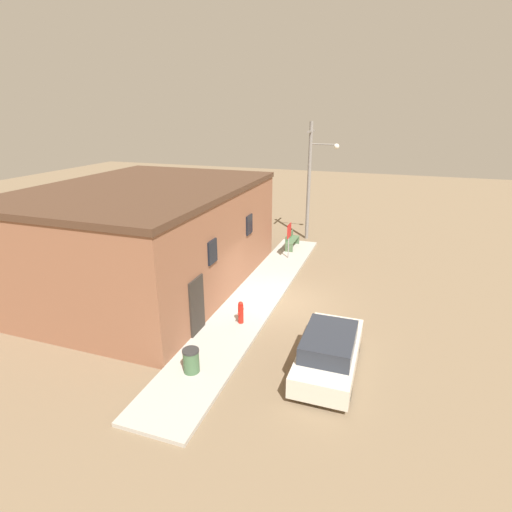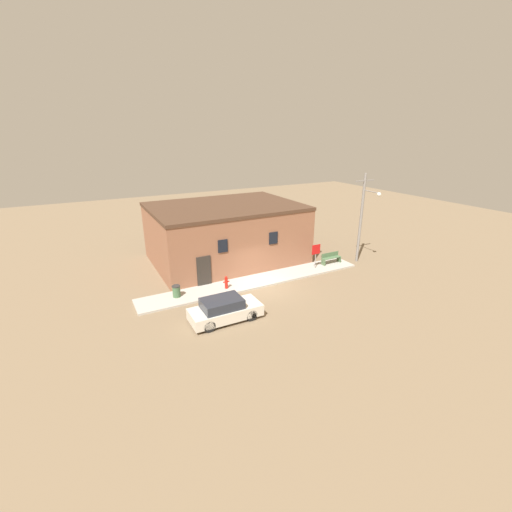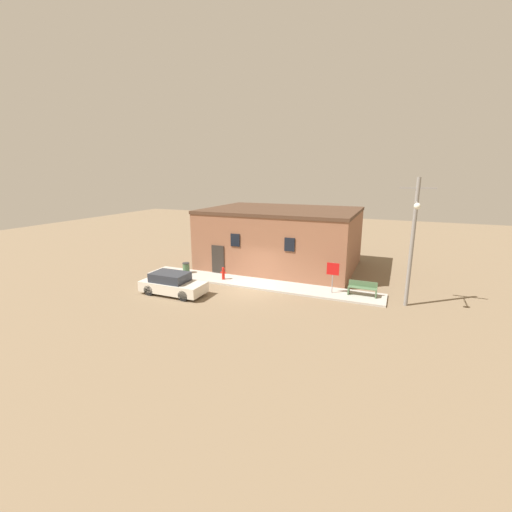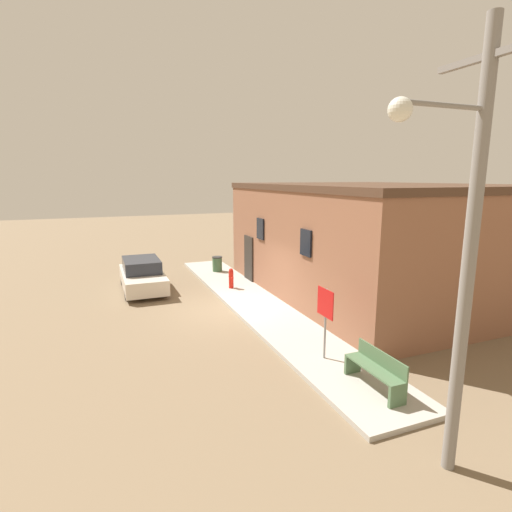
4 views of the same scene
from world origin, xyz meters
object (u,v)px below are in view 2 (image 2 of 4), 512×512
stop_sign (316,252)px  utility_pole (363,215)px  bench (331,258)px  fire_hydrant (226,282)px  trash_bin (176,291)px  parked_car (225,310)px

stop_sign → utility_pole: (4.20, -0.24, 2.47)m
bench → utility_pole: utility_pole is taller
stop_sign → bench: stop_sign is taller
fire_hydrant → bench: (9.26, 0.40, 0.01)m
stop_sign → trash_bin: stop_sign is taller
stop_sign → trash_bin: 10.83m
utility_pole → parked_car: bearing=-165.5°
bench → utility_pole: (2.43, -0.52, 3.36)m
fire_hydrant → utility_pole: size_ratio=0.12×
fire_hydrant → bench: size_ratio=0.53×
stop_sign → utility_pole: size_ratio=0.27×
parked_car → stop_sign: bearing=22.0°
stop_sign → bench: (1.77, 0.28, -0.89)m
utility_pole → parked_car: (-13.32, -3.45, -3.28)m
trash_bin → parked_car: (1.66, -3.91, 0.14)m
stop_sign → parked_car: bearing=-158.0°
trash_bin → parked_car: bearing=-67.0°
fire_hydrant → parked_car: 3.93m
trash_bin → parked_car: size_ratio=0.19×
stop_sign → trash_bin: size_ratio=2.50×
bench → trash_bin: 12.56m
stop_sign → utility_pole: 4.87m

